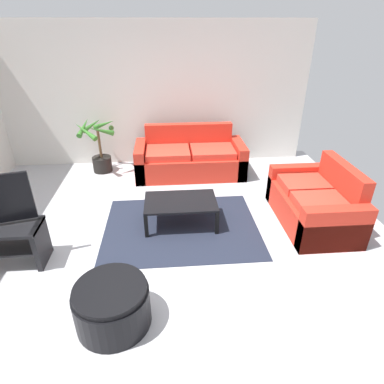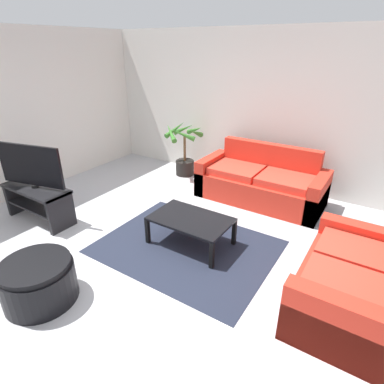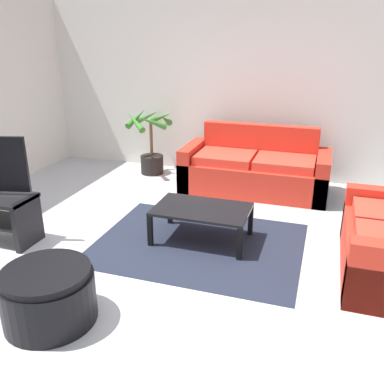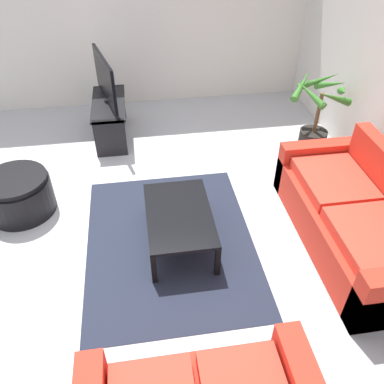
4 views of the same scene
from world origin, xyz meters
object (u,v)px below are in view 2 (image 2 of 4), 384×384
at_px(couch_main, 261,183).
at_px(potted_palm, 184,152).
at_px(couch_loveseat, 353,285).
at_px(coffee_table, 191,221).
at_px(tv_stand, 38,199).
at_px(ottoman, 39,281).
at_px(tv, 30,165).

height_order(couch_main, potted_palm, potted_palm).
relative_size(couch_loveseat, coffee_table, 1.46).
relative_size(coffee_table, potted_palm, 0.99).
height_order(couch_main, tv_stand, couch_main).
xyz_separation_m(coffee_table, potted_palm, (-1.46, 2.00, 0.12)).
xyz_separation_m(potted_palm, ottoman, (0.72, -3.69, -0.24)).
distance_m(couch_main, tv, 3.54).
xyz_separation_m(couch_main, coffee_table, (-0.27, -1.74, 0.04)).
distance_m(couch_main, couch_loveseat, 2.49).
xyz_separation_m(couch_loveseat, potted_palm, (-3.41, 2.10, 0.17)).
bearing_deg(potted_palm, couch_main, -8.72).
bearing_deg(ottoman, tv, 146.29).
height_order(couch_loveseat, tv_stand, couch_loveseat).
height_order(couch_loveseat, ottoman, couch_loveseat).
xyz_separation_m(tv, ottoman, (1.50, -1.00, -0.64)).
bearing_deg(couch_main, ottoman, -106.50).
bearing_deg(coffee_table, tv_stand, -162.83).
height_order(couch_main, tv, tv).
relative_size(tv_stand, potted_palm, 1.07).
xyz_separation_m(tv_stand, ottoman, (1.50, -1.00, -0.12)).
height_order(tv, potted_palm, tv).
xyz_separation_m(tv, potted_palm, (0.78, 2.69, -0.40)).
relative_size(tv_stand, ottoman, 1.51).
xyz_separation_m(couch_loveseat, ottoman, (-2.69, -1.59, -0.07)).
height_order(couch_loveseat, tv, tv).
bearing_deg(potted_palm, ottoman, -79.01).
bearing_deg(ottoman, couch_loveseat, 30.57).
bearing_deg(tv_stand, tv, 103.84).
xyz_separation_m(couch_loveseat, coffee_table, (-1.95, 0.10, 0.04)).
bearing_deg(couch_loveseat, coffee_table, 177.06).
distance_m(couch_loveseat, potted_palm, 4.01).
relative_size(couch_main, couch_loveseat, 1.37).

